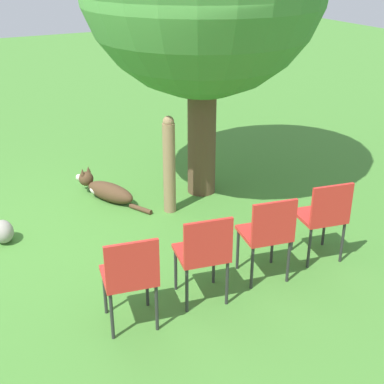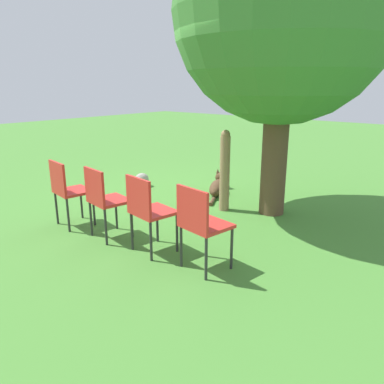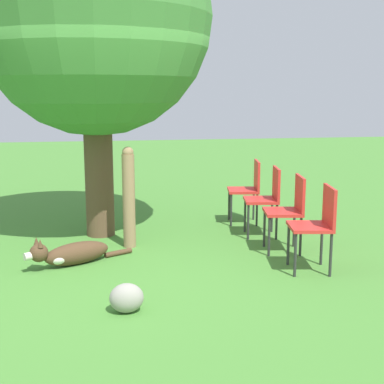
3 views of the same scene
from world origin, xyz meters
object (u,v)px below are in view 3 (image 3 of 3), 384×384
at_px(oak_tree, 94,18).
at_px(red_chair_3, 249,186).
at_px(dog, 71,254).
at_px(red_chair_2, 267,195).
at_px(red_chair_0, 318,221).
at_px(fence_post, 129,197).
at_px(red_chair_1, 290,207).

relative_size(oak_tree, red_chair_3, 4.69).
xyz_separation_m(dog, red_chair_2, (2.46, 0.81, 0.41)).
height_order(oak_tree, red_chair_3, oak_tree).
distance_m(oak_tree, red_chair_0, 3.63).
height_order(fence_post, red_chair_2, fence_post).
relative_size(oak_tree, dog, 3.66).
xyz_separation_m(fence_post, red_chair_1, (1.83, -0.51, -0.08)).
xyz_separation_m(oak_tree, dog, (-0.33, -1.22, -2.60)).
bearing_deg(dog, red_chair_3, -175.20).
height_order(oak_tree, dog, oak_tree).
bearing_deg(fence_post, red_chair_3, 27.80).
xyz_separation_m(red_chair_2, red_chair_3, (-0.05, 0.71, 0.00)).
distance_m(fence_post, red_chair_0, 2.24).
distance_m(fence_post, red_chair_1, 1.90).
relative_size(oak_tree, red_chair_1, 4.69).
relative_size(dog, red_chair_0, 1.28).
relative_size(dog, red_chair_3, 1.28).
bearing_deg(fence_post, oak_tree, 118.97).
distance_m(red_chair_0, red_chair_2, 1.43).
distance_m(dog, red_chair_0, 2.66).
distance_m(oak_tree, red_chair_3, 3.05).
bearing_deg(dog, fence_post, -165.52).
height_order(dog, red_chair_0, red_chair_0).
xyz_separation_m(oak_tree, red_chair_0, (2.22, -1.84, -2.20)).
bearing_deg(red_chair_0, fence_post, -23.55).
distance_m(red_chair_1, red_chair_2, 0.71).
bearing_deg(red_chair_0, red_chair_2, -76.90).
relative_size(red_chair_2, red_chair_3, 1.00).
distance_m(dog, red_chair_1, 2.54).
height_order(dog, red_chair_3, red_chair_3).
distance_m(oak_tree, dog, 2.90).
bearing_deg(red_chair_3, red_chair_2, 103.10).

